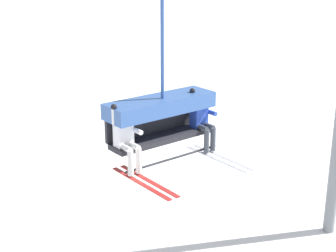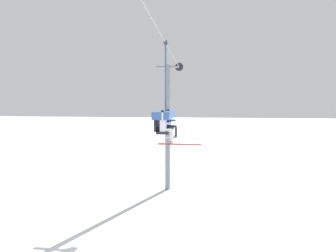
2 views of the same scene
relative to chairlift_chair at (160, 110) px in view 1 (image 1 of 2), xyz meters
The scene contains 3 objects.
chairlift_chair is the anchor object (origin of this frame).
skier_white 0.99m from the chairlift_chair, 166.94° to the right, with size 0.48×1.70×1.34m.
skier_blue 0.99m from the chairlift_chair, 13.15° to the right, with size 0.48×1.70×1.34m.
Camera 1 is at (-4.25, -8.27, 8.41)m, focal length 55.00 mm.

